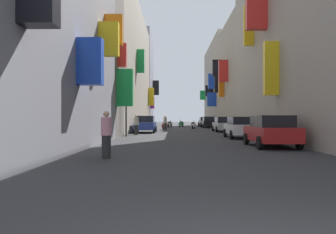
{
  "coord_description": "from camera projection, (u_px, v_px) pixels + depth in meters",
  "views": [
    {
      "loc": [
        -1.05,
        -2.41,
        1.43
      ],
      "look_at": [
        -1.6,
        28.87,
        1.48
      ],
      "focal_mm": 33.93,
      "sensor_mm": 36.0,
      "label": 1
    }
  ],
  "objects": [
    {
      "name": "pedestrian_crossing",
      "position": [
        136.0,
        125.0,
        26.1
      ],
      "size": [
        0.47,
        0.47,
        1.67
      ],
      "color": "#252525",
      "rests_on": "ground"
    },
    {
      "name": "scooter_green",
      "position": [
        181.0,
        124.0,
        47.46
      ],
      "size": [
        0.73,
        1.71,
        1.13
      ],
      "color": "#287F3D",
      "rests_on": "ground"
    },
    {
      "name": "parked_car_red",
      "position": [
        271.0,
        131.0,
        15.36
      ],
      "size": [
        1.95,
        3.95,
        1.53
      ],
      "color": "#B21E1E",
      "rests_on": "ground"
    },
    {
      "name": "building_left_mid_a",
      "position": [
        79.0,
        21.0,
        23.33
      ],
      "size": [
        7.12,
        3.76,
        17.11
      ],
      "color": "slate",
      "rests_on": "ground"
    },
    {
      "name": "traffic_light_near_corner",
      "position": [
        126.0,
        100.0,
        23.96
      ],
      "size": [
        0.26,
        0.34,
        4.04
      ],
      "color": "#2D2D2D",
      "rests_on": "ground"
    },
    {
      "name": "pedestrian_near_left",
      "position": [
        106.0,
        135.0,
        11.13
      ],
      "size": [
        0.54,
        0.54,
        1.66
      ],
      "color": "#282828",
      "rests_on": "ground"
    },
    {
      "name": "parked_car_blue",
      "position": [
        146.0,
        124.0,
        30.22
      ],
      "size": [
        1.97,
        4.28,
        1.59
      ],
      "color": "navy",
      "rests_on": "ground"
    },
    {
      "name": "building_left_mid_b",
      "position": [
        116.0,
        69.0,
        38.17
      ],
      "size": [
        6.85,
        25.92,
        14.56
      ],
      "color": "#9E9384",
      "rests_on": "ground"
    },
    {
      "name": "scooter_silver",
      "position": [
        170.0,
        124.0,
        46.01
      ],
      "size": [
        0.74,
        1.73,
        1.13
      ],
      "color": "#ADADB2",
      "rests_on": "ground"
    },
    {
      "name": "building_right_mid_b",
      "position": [
        228.0,
        85.0,
        52.75
      ],
      "size": [
        7.29,
        18.97,
        13.56
      ],
      "color": "#9E9384",
      "rests_on": "ground"
    },
    {
      "name": "scooter_white",
      "position": [
        193.0,
        125.0,
        39.7
      ],
      "size": [
        0.68,
        1.86,
        1.13
      ],
      "color": "silver",
      "rests_on": "ground"
    },
    {
      "name": "building_left_far",
      "position": [
        135.0,
        80.0,
        57.25
      ],
      "size": [
        7.15,
        10.56,
        16.47
      ],
      "color": "gray",
      "rests_on": "ground"
    },
    {
      "name": "parked_car_grey",
      "position": [
        205.0,
        122.0,
        50.6
      ],
      "size": [
        1.91,
        4.45,
        1.52
      ],
      "color": "slate",
      "rests_on": "ground"
    },
    {
      "name": "pedestrian_near_right",
      "position": [
        165.0,
        123.0,
        35.63
      ],
      "size": [
        0.39,
        0.39,
        1.65
      ],
      "color": "#3A3A3A",
      "rests_on": "ground"
    },
    {
      "name": "parked_car_silver",
      "position": [
        224.0,
        124.0,
        31.88
      ],
      "size": [
        1.99,
        4.35,
        1.5
      ],
      "color": "#B7B7BC",
      "rests_on": "ground"
    },
    {
      "name": "ground_plane",
      "position": [
        184.0,
        132.0,
        32.38
      ],
      "size": [
        140.0,
        140.0,
        0.0
      ],
      "primitive_type": "plane",
      "color": "#2D2D30"
    },
    {
      "name": "parked_car_black",
      "position": [
        209.0,
        122.0,
        44.95
      ],
      "size": [
        2.02,
        4.25,
        1.55
      ],
      "color": "black",
      "rests_on": "ground"
    },
    {
      "name": "parked_car_white",
      "position": [
        241.0,
        127.0,
        21.91
      ],
      "size": [
        1.91,
        4.03,
        1.48
      ],
      "color": "white",
      "rests_on": "ground"
    },
    {
      "name": "scooter_red",
      "position": [
        164.0,
        126.0,
        38.05
      ],
      "size": [
        0.62,
        1.88,
        1.13
      ],
      "color": "red",
      "rests_on": "ground"
    },
    {
      "name": "building_right_mid_a",
      "position": [
        251.0,
        77.0,
        37.11
      ],
      "size": [
        7.05,
        12.35,
        12.4
      ],
      "color": "#9E9384",
      "rests_on": "ground"
    }
  ]
}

